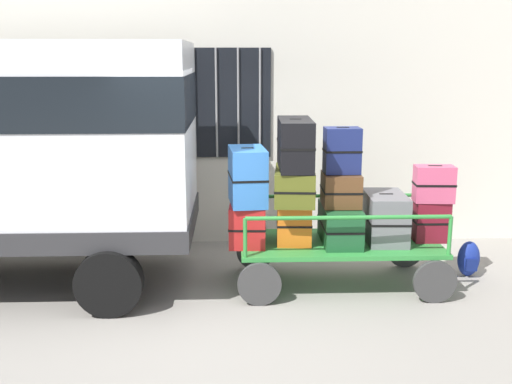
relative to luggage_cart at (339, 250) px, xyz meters
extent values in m
plane|color=gray|center=(-1.15, -0.56, -0.42)|extent=(40.00, 40.00, 0.00)
cube|color=silver|center=(-1.15, 1.91, 2.08)|extent=(12.00, 0.30, 5.00)
cube|color=black|center=(-1.30, 1.74, 1.58)|extent=(1.20, 0.04, 1.50)
cylinder|color=gray|center=(-1.75, 1.70, 1.58)|extent=(0.03, 0.03, 1.50)
cylinder|color=gray|center=(-1.45, 1.70, 1.58)|extent=(0.03, 0.03, 1.50)
cylinder|color=gray|center=(-1.15, 1.70, 1.58)|extent=(0.03, 0.03, 1.50)
cylinder|color=gray|center=(-0.85, 1.70, 1.58)|extent=(0.03, 0.03, 1.50)
cylinder|color=black|center=(-2.52, -0.77, -0.07)|extent=(0.70, 0.22, 0.70)
cube|color=#2D8438|center=(0.00, 0.00, 0.08)|extent=(2.29, 1.12, 0.05)
cylinder|color=#383838|center=(0.96, -0.58, -0.18)|extent=(0.48, 0.06, 0.48)
cylinder|color=#383838|center=(0.96, 0.58, -0.18)|extent=(0.48, 0.06, 0.48)
cylinder|color=#383838|center=(-0.96, -0.58, -0.18)|extent=(0.48, 0.06, 0.48)
cylinder|color=#383838|center=(-0.96, 0.58, -0.18)|extent=(0.48, 0.06, 0.48)
cylinder|color=#2D8438|center=(1.11, -0.52, 0.32)|extent=(0.04, 0.04, 0.43)
cylinder|color=#2D8438|center=(1.11, 0.52, 0.32)|extent=(0.04, 0.04, 0.43)
cylinder|color=#2D8438|center=(-1.11, -0.52, 0.32)|extent=(0.04, 0.04, 0.43)
cylinder|color=#2D8438|center=(-1.11, 0.52, 0.32)|extent=(0.04, 0.04, 0.43)
cylinder|color=#2D8438|center=(0.00, -0.52, 0.53)|extent=(2.21, 0.04, 0.04)
cylinder|color=#2D8438|center=(0.00, 0.52, 0.53)|extent=(2.21, 0.04, 0.04)
cube|color=#B21E1E|center=(-1.07, 0.03, 0.33)|extent=(0.44, 0.71, 0.46)
cube|color=black|center=(-1.07, 0.03, 0.33)|extent=(0.45, 0.72, 0.02)
cube|color=black|center=(-1.07, 0.03, 0.56)|extent=(0.14, 0.04, 0.02)
cube|color=#3372C6|center=(-1.07, -0.01, 0.89)|extent=(0.44, 0.70, 0.63)
cube|color=black|center=(-1.07, -0.01, 0.89)|extent=(0.45, 0.71, 0.02)
cube|color=black|center=(-1.07, -0.01, 1.20)|extent=(0.14, 0.04, 0.02)
cube|color=orange|center=(-0.53, -0.02, 0.35)|extent=(0.41, 0.46, 0.49)
cube|color=black|center=(-0.53, -0.02, 0.35)|extent=(0.43, 0.47, 0.02)
cube|color=black|center=(-0.53, -0.02, 0.59)|extent=(0.14, 0.04, 0.02)
cube|color=#4C5119|center=(-0.53, -0.04, 0.79)|extent=(0.52, 0.89, 0.37)
cube|color=black|center=(-0.53, -0.04, 0.79)|extent=(0.53, 0.90, 0.02)
cube|color=black|center=(-0.53, -0.04, 0.97)|extent=(0.16, 0.04, 0.02)
cube|color=black|center=(-0.53, -0.02, 1.26)|extent=(0.38, 0.92, 0.55)
cube|color=black|center=(-0.53, -0.02, 1.26)|extent=(0.40, 0.93, 0.02)
cube|color=black|center=(-0.53, -0.02, 1.53)|extent=(0.13, 0.03, 0.02)
cube|color=#194C28|center=(0.00, -0.02, 0.32)|extent=(0.43, 0.80, 0.43)
cube|color=black|center=(0.00, -0.02, 0.32)|extent=(0.44, 0.81, 0.02)
cube|color=black|center=(0.00, -0.02, 0.53)|extent=(0.15, 0.03, 0.02)
cube|color=brown|center=(0.00, -0.01, 0.73)|extent=(0.43, 0.49, 0.37)
cube|color=black|center=(0.00, -0.01, 0.73)|extent=(0.44, 0.50, 0.02)
cube|color=black|center=(0.00, -0.01, 0.91)|extent=(0.15, 0.03, 0.02)
cube|color=navy|center=(0.00, 0.00, 1.18)|extent=(0.40, 0.29, 0.51)
cube|color=black|center=(0.00, 0.00, 1.18)|extent=(0.41, 0.30, 0.02)
cube|color=black|center=(0.00, 0.00, 1.43)|extent=(0.14, 0.03, 0.02)
cube|color=slate|center=(0.53, 0.03, 0.38)|extent=(0.47, 0.76, 0.56)
cube|color=black|center=(0.53, 0.03, 0.38)|extent=(0.48, 0.77, 0.02)
cube|color=black|center=(0.53, 0.03, 0.65)|extent=(0.15, 0.04, 0.02)
cube|color=maroon|center=(1.07, 0.00, 0.34)|extent=(0.40, 0.27, 0.47)
cube|color=black|center=(1.07, 0.00, 0.34)|extent=(0.41, 0.28, 0.02)
cube|color=black|center=(1.07, 0.00, 0.57)|extent=(0.14, 0.03, 0.02)
cube|color=#CC4C72|center=(1.07, -0.02, 0.79)|extent=(0.46, 0.28, 0.42)
cube|color=black|center=(1.07, -0.02, 0.79)|extent=(0.47, 0.29, 0.02)
cube|color=black|center=(1.07, -0.02, 0.99)|extent=(0.16, 0.04, 0.02)
ellipsoid|color=navy|center=(1.64, 0.22, -0.20)|extent=(0.27, 0.19, 0.44)
cube|color=navy|center=(1.64, 0.13, -0.25)|extent=(0.14, 0.06, 0.15)
camera|label=1|loc=(-1.23, -6.75, 2.20)|focal=42.77mm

